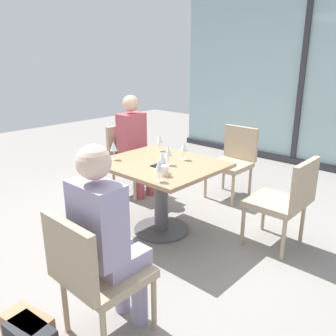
% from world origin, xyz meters
% --- Properties ---
extents(ground_plane, '(12.00, 12.00, 0.00)m').
position_xyz_m(ground_plane, '(0.00, 0.00, 0.00)').
color(ground_plane, gray).
extents(window_wall_backdrop, '(4.49, 0.10, 2.70)m').
position_xyz_m(window_wall_backdrop, '(0.00, 3.20, 1.21)').
color(window_wall_backdrop, '#97B7BC').
rests_on(window_wall_backdrop, ground_plane).
extents(dining_table_main, '(1.11, 0.95, 0.73)m').
position_xyz_m(dining_table_main, '(0.00, 0.00, 0.54)').
color(dining_table_main, '#997551').
rests_on(dining_table_main, ground_plane).
extents(chair_front_right, '(0.46, 0.50, 0.87)m').
position_xyz_m(chair_front_right, '(0.70, -1.31, 0.50)').
color(chair_front_right, tan).
rests_on(chair_front_right, ground_plane).
extents(chair_far_left, '(0.50, 0.46, 0.87)m').
position_xyz_m(chair_far_left, '(-1.05, 0.52, 0.50)').
color(chair_far_left, tan).
rests_on(chair_far_left, ground_plane).
extents(chair_far_right, '(0.50, 0.46, 0.87)m').
position_xyz_m(chair_far_right, '(1.05, 0.52, 0.50)').
color(chair_far_right, tan).
rests_on(chair_far_right, ground_plane).
extents(chair_near_window, '(0.46, 0.51, 0.87)m').
position_xyz_m(chair_near_window, '(0.00, 1.31, 0.50)').
color(chair_near_window, tan).
rests_on(chair_near_window, ground_plane).
extents(person_front_right, '(0.34, 0.39, 1.26)m').
position_xyz_m(person_front_right, '(0.70, -1.20, 0.70)').
color(person_front_right, '#9E93B7').
rests_on(person_front_right, ground_plane).
extents(person_far_left, '(0.39, 0.34, 1.26)m').
position_xyz_m(person_far_left, '(-0.94, 0.52, 0.70)').
color(person_far_left, '#B24C56').
rests_on(person_far_left, ground_plane).
extents(wine_glass_0, '(0.07, 0.07, 0.18)m').
position_xyz_m(wine_glass_0, '(-0.32, 0.31, 0.86)').
color(wine_glass_0, silver).
rests_on(wine_glass_0, dining_table_main).
extents(wine_glass_1, '(0.07, 0.07, 0.18)m').
position_xyz_m(wine_glass_1, '(0.35, -0.39, 0.86)').
color(wine_glass_1, silver).
rests_on(wine_glass_1, dining_table_main).
extents(wine_glass_2, '(0.07, 0.07, 0.18)m').
position_xyz_m(wine_glass_2, '(-0.42, -0.24, 0.86)').
color(wine_glass_2, silver).
rests_on(wine_glass_2, dining_table_main).
extents(wine_glass_3, '(0.07, 0.07, 0.18)m').
position_xyz_m(wine_glass_3, '(0.21, -0.21, 0.86)').
color(wine_glass_3, silver).
rests_on(wine_glass_3, dining_table_main).
extents(wine_glass_4, '(0.07, 0.07, 0.18)m').
position_xyz_m(wine_glass_4, '(0.10, 0.22, 0.86)').
color(wine_glass_4, silver).
rests_on(wine_glass_4, dining_table_main).
extents(wine_glass_5, '(0.07, 0.07, 0.18)m').
position_xyz_m(wine_glass_5, '(0.10, -0.01, 0.86)').
color(wine_glass_5, silver).
rests_on(wine_glass_5, dining_table_main).
extents(coffee_cup, '(0.08, 0.08, 0.09)m').
position_xyz_m(coffee_cup, '(0.29, -0.26, 0.78)').
color(coffee_cup, white).
rests_on(coffee_cup, dining_table_main).
extents(cell_phone_on_table, '(0.07, 0.14, 0.01)m').
position_xyz_m(cell_phone_on_table, '(0.04, -0.09, 0.73)').
color(cell_phone_on_table, black).
rests_on(cell_phone_on_table, dining_table_main).
extents(handbag_0, '(0.32, 0.21, 0.28)m').
position_xyz_m(handbag_0, '(0.51, -1.67, 0.14)').
color(handbag_0, '#A3704C').
rests_on(handbag_0, ground_plane).
extents(handbag_1, '(0.34, 0.25, 0.28)m').
position_xyz_m(handbag_1, '(-0.97, -0.00, 0.14)').
color(handbag_1, '#A3704C').
rests_on(handbag_1, ground_plane).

